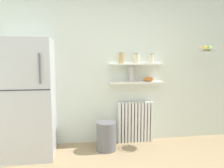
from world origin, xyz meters
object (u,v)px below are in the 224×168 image
object	(u,v)px
hanging_fruit_basket	(207,49)
trash_bin	(106,136)
refrigerator	(29,98)
storage_jar_0	(121,58)
radiator	(135,122)
storage_jar_2	(151,58)
storage_jar_1	(137,58)
shelf_bowl	(149,79)
vase	(132,74)

from	to	relation	value
hanging_fruit_basket	trash_bin	bearing A→B (deg)	179.67
refrigerator	storage_jar_0	size ratio (longest dim) A/B	9.64
refrigerator	radiator	bearing A→B (deg)	8.98
storage_jar_0	storage_jar_2	size ratio (longest dim) A/B	1.11
storage_jar_1	refrigerator	bearing A→B (deg)	-172.02
radiator	storage_jar_0	bearing A→B (deg)	-173.24
storage_jar_2	shelf_bowl	world-z (taller)	storage_jar_2
storage_jar_0	hanging_fruit_basket	world-z (taller)	hanging_fruit_basket
radiator	storage_jar_0	distance (m)	1.13
storage_jar_0	shelf_bowl	size ratio (longest dim) A/B	1.08
refrigerator	storage_jar_2	world-z (taller)	refrigerator
refrigerator	storage_jar_0	xyz separation A→B (m)	(1.43, 0.24, 0.58)
radiator	hanging_fruit_basket	distance (m)	1.67
radiator	shelf_bowl	world-z (taller)	shelf_bowl
storage_jar_1	storage_jar_0	bearing A→B (deg)	180.00
trash_bin	hanging_fruit_basket	xyz separation A→B (m)	(1.63, -0.01, 1.36)
storage_jar_0	trash_bin	size ratio (longest dim) A/B	0.40
vase	hanging_fruit_basket	world-z (taller)	hanging_fruit_basket
vase	shelf_bowl	bearing A→B (deg)	0.00
refrigerator	hanging_fruit_basket	world-z (taller)	refrigerator
radiator	trash_bin	xyz separation A→B (m)	(-0.54, -0.28, -0.12)
storage_jar_1	storage_jar_2	distance (m)	0.25
radiator	hanging_fruit_basket	xyz separation A→B (m)	(1.09, -0.29, 1.24)
radiator	storage_jar_1	distance (m)	1.09
storage_jar_2	vase	world-z (taller)	storage_jar_2
vase	trash_bin	size ratio (longest dim) A/B	0.55
shelf_bowl	hanging_fruit_basket	size ratio (longest dim) A/B	0.54
shelf_bowl	trash_bin	xyz separation A→B (m)	(-0.76, -0.25, -0.86)
storage_jar_0	storage_jar_2	xyz separation A→B (m)	(0.51, 0.00, -0.01)
shelf_bowl	storage_jar_1	bearing A→B (deg)	180.00
refrigerator	storage_jar_1	size ratio (longest dim) A/B	10.51
storage_jar_1	storage_jar_2	world-z (taller)	storage_jar_1
radiator	shelf_bowl	xyz separation A→B (m)	(0.22, -0.03, 0.74)
vase	hanging_fruit_basket	bearing A→B (deg)	-12.52
refrigerator	storage_jar_2	xyz separation A→B (m)	(1.93, 0.24, 0.58)
vase	trash_bin	world-z (taller)	vase
radiator	trash_bin	size ratio (longest dim) A/B	1.54
refrigerator	storage_jar_1	xyz separation A→B (m)	(1.68, 0.24, 0.58)
radiator	storage_jar_2	distance (m)	1.12
storage_jar_1	trash_bin	distance (m)	1.35
hanging_fruit_basket	radiator	bearing A→B (deg)	165.12
trash_bin	hanging_fruit_basket	bearing A→B (deg)	-0.33
radiator	vase	bearing A→B (deg)	-159.25
storage_jar_1	radiator	bearing A→B (deg)	90.00
vase	radiator	bearing A→B (deg)	20.75
storage_jar_1	shelf_bowl	distance (m)	0.41
storage_jar_0	shelf_bowl	world-z (taller)	storage_jar_0
refrigerator	radiator	size ratio (longest dim) A/B	2.48
storage_jar_2	hanging_fruit_basket	distance (m)	0.89
refrigerator	radiator	distance (m)	1.78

